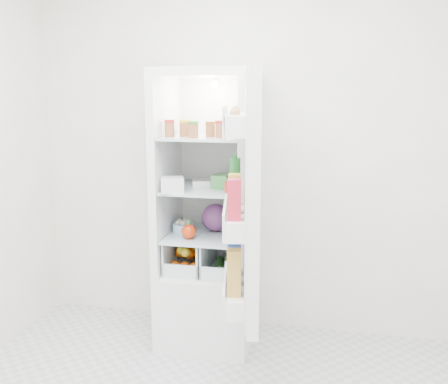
% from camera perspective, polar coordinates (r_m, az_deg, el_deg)
% --- Properties ---
extents(room_walls, '(3.02, 3.02, 2.61)m').
position_cam_1_polar(room_walls, '(1.96, -5.03, 9.37)').
color(room_walls, white).
rests_on(room_walls, ground).
extents(refrigerator, '(0.60, 0.60, 1.80)m').
position_cam_1_polar(refrigerator, '(3.36, -1.63, -5.82)').
color(refrigerator, white).
rests_on(refrigerator, ground).
extents(shelf_low, '(0.49, 0.53, 0.01)m').
position_cam_1_polar(shelf_low, '(3.28, -1.91, -4.89)').
color(shelf_low, silver).
rests_on(shelf_low, refrigerator).
extents(shelf_mid, '(0.49, 0.53, 0.02)m').
position_cam_1_polar(shelf_mid, '(3.21, -1.94, 0.44)').
color(shelf_mid, silver).
rests_on(shelf_mid, refrigerator).
extents(shelf_top, '(0.49, 0.53, 0.02)m').
position_cam_1_polar(shelf_top, '(3.16, -1.98, 6.32)').
color(shelf_top, silver).
rests_on(shelf_top, refrigerator).
extents(crisper_left, '(0.23, 0.46, 0.22)m').
position_cam_1_polar(crisper_left, '(3.35, -3.94, -6.89)').
color(crisper_left, silver).
rests_on(crisper_left, refrigerator).
extents(crisper_right, '(0.23, 0.46, 0.22)m').
position_cam_1_polar(crisper_right, '(3.29, 0.19, -7.19)').
color(crisper_right, silver).
rests_on(crisper_right, refrigerator).
extents(condiment_jars, '(0.46, 0.34, 0.08)m').
position_cam_1_polar(condiment_jars, '(3.11, -2.44, 7.15)').
color(condiment_jars, '#B21919').
rests_on(condiment_jars, shelf_top).
extents(squeeze_bottle, '(0.06, 0.06, 0.20)m').
position_cam_1_polar(squeeze_bottle, '(3.16, 1.73, 8.24)').
color(squeeze_bottle, white).
rests_on(squeeze_bottle, shelf_top).
extents(tub_white, '(0.18, 0.18, 0.09)m').
position_cam_1_polar(tub_white, '(3.06, -5.94, 0.84)').
color(tub_white, silver).
rests_on(tub_white, shelf_mid).
extents(tin_red, '(0.12, 0.12, 0.06)m').
position_cam_1_polar(tin_red, '(3.05, 0.93, 0.59)').
color(tin_red, red).
rests_on(tin_red, shelf_mid).
extents(foil_tray, '(0.18, 0.16, 0.04)m').
position_cam_1_polar(foil_tray, '(3.25, -2.28, 1.06)').
color(foil_tray, silver).
rests_on(foil_tray, shelf_mid).
extents(tub_green, '(0.13, 0.16, 0.09)m').
position_cam_1_polar(tub_green, '(3.18, -0.09, 1.28)').
color(tub_green, '#469945').
rests_on(tub_green, shelf_mid).
extents(red_cabbage, '(0.18, 0.18, 0.18)m').
position_cam_1_polar(red_cabbage, '(3.32, -0.97, -2.93)').
color(red_cabbage, '#5C205E').
rests_on(red_cabbage, shelf_low).
extents(bell_pepper, '(0.09, 0.09, 0.09)m').
position_cam_1_polar(bell_pepper, '(3.16, -4.04, -4.53)').
color(bell_pepper, red).
rests_on(bell_pepper, shelf_low).
extents(mushroom_bowl, '(0.14, 0.14, 0.06)m').
position_cam_1_polar(mushroom_bowl, '(3.30, -4.74, -4.12)').
color(mushroom_bowl, '#97C8E2').
rests_on(mushroom_bowl, shelf_low).
extents(citrus_pile, '(0.20, 0.31, 0.16)m').
position_cam_1_polar(citrus_pile, '(3.33, -4.17, -7.43)').
color(citrus_pile, orange).
rests_on(citrus_pile, refrigerator).
extents(veg_pile, '(0.16, 0.30, 0.10)m').
position_cam_1_polar(veg_pile, '(3.31, 0.27, -7.98)').
color(veg_pile, '#1D521B').
rests_on(veg_pile, refrigerator).
extents(fridge_door, '(0.27, 0.60, 1.30)m').
position_cam_1_polar(fridge_door, '(2.58, 2.58, -1.28)').
color(fridge_door, white).
rests_on(fridge_door, refrigerator).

